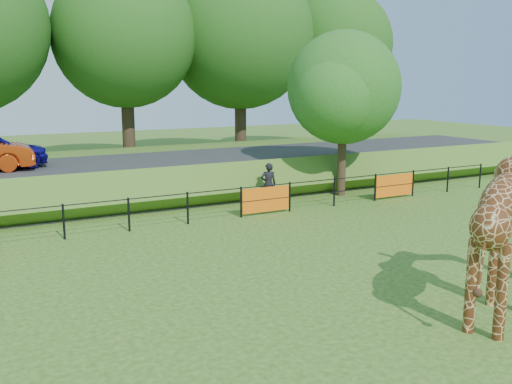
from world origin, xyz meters
TOP-DOWN VIEW (x-y plane):
  - ground at (0.00, 0.00)m, footprint 90.00×90.00m
  - perimeter_fence at (0.00, 8.00)m, footprint 28.07×0.10m
  - embankment at (0.00, 15.50)m, footprint 40.00×9.00m
  - road at (0.00, 14.00)m, footprint 40.00×5.00m
  - visitor at (3.86, 9.34)m, footprint 0.70×0.57m
  - tree_east at (7.60, 9.63)m, footprint 5.40×4.71m
  - bg_tree_line at (1.89, 22.00)m, footprint 37.30×8.80m

SIDE VIEW (x-z plane):
  - ground at x=0.00m, z-range 0.00..0.00m
  - perimeter_fence at x=0.00m, z-range 0.00..1.10m
  - embankment at x=0.00m, z-range 0.00..1.30m
  - visitor at x=3.86m, z-range 0.00..1.65m
  - road at x=0.00m, z-range 1.30..1.42m
  - tree_east at x=7.60m, z-range 0.90..7.66m
  - bg_tree_line at x=1.89m, z-range 1.28..13.10m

